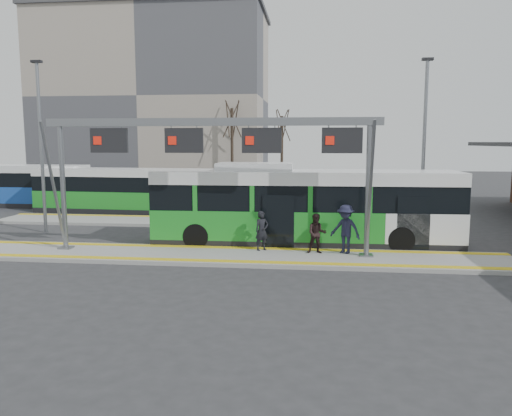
{
  "coord_description": "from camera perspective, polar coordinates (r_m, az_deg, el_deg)",
  "views": [
    {
      "loc": [
        3.44,
        -18.58,
        4.46
      ],
      "look_at": [
        0.98,
        3.0,
        1.56
      ],
      "focal_mm": 35.0,
      "sensor_mm": 36.0,
      "label": 1
    }
  ],
  "objects": [
    {
      "name": "tactile_second",
      "position": [
        29.03,
        -8.42,
        -1.0
      ],
      "size": [
        20.0,
        0.35,
        0.02
      ],
      "color": "gold",
      "rests_on": "platform_second"
    },
    {
      "name": "hero_bus",
      "position": [
        21.58,
        5.49,
        0.02
      ],
      "size": [
        12.96,
        2.99,
        3.55
      ],
      "rotation": [
        0.0,
        0.0,
        0.02
      ],
      "color": "black",
      "rests_on": "ground"
    },
    {
      "name": "tree_mid",
      "position": [
        51.77,
        3.0,
        9.35
      ],
      "size": [
        1.4,
        1.4,
        7.98
      ],
      "color": "#382B21",
      "rests_on": "ground"
    },
    {
      "name": "passenger_c",
      "position": [
        19.61,
        10.19,
        -2.38
      ],
      "size": [
        1.41,
        1.22,
        1.9
      ],
      "primitive_type": "imported",
      "rotation": [
        0.0,
        0.0,
        -0.52
      ],
      "color": "#1D1E35",
      "rests_on": "platform_main"
    },
    {
      "name": "platform_second",
      "position": [
        27.95,
        -9.02,
        -1.52
      ],
      "size": [
        20.0,
        3.0,
        0.15
      ],
      "primitive_type": "cube",
      "color": "gray",
      "rests_on": "ground"
    },
    {
      "name": "passenger_a",
      "position": [
        19.85,
        0.67,
        -2.62
      ],
      "size": [
        0.69,
        0.63,
        1.58
      ],
      "primitive_type": "imported",
      "rotation": [
        0.0,
        0.0,
        0.6
      ],
      "color": "black",
      "rests_on": "platform_main"
    },
    {
      "name": "passenger_b",
      "position": [
        19.46,
        6.97,
        -2.91
      ],
      "size": [
        0.78,
        0.62,
        1.55
      ],
      "primitive_type": "imported",
      "rotation": [
        0.0,
        0.0,
        0.05
      ],
      "color": "black",
      "rests_on": "platform_main"
    },
    {
      "name": "lamp_west",
      "position": [
        26.36,
        -23.36,
        6.81
      ],
      "size": [
        0.5,
        0.25,
        8.27
      ],
      "color": "slate",
      "rests_on": "ground"
    },
    {
      "name": "platform_main",
      "position": [
        19.4,
        -3.9,
        -5.48
      ],
      "size": [
        22.0,
        3.0,
        0.15
      ],
      "primitive_type": "cube",
      "color": "gray",
      "rests_on": "ground"
    },
    {
      "name": "ground",
      "position": [
        19.42,
        -3.89,
        -5.69
      ],
      "size": [
        120.0,
        120.0,
        0.0
      ],
      "primitive_type": "plane",
      "color": "#2D2D30",
      "rests_on": "ground"
    },
    {
      "name": "tree_far",
      "position": [
        55.94,
        -17.86,
        8.5
      ],
      "size": [
        1.4,
        1.4,
        7.49
      ],
      "color": "#382B21",
      "rests_on": "ground"
    },
    {
      "name": "tactile_main",
      "position": [
        19.38,
        -3.9,
        -5.23
      ],
      "size": [
        22.0,
        2.65,
        0.02
      ],
      "color": "gold",
      "rests_on": "platform_main"
    },
    {
      "name": "gantry",
      "position": [
        19.21,
        -4.9,
        7.1
      ],
      "size": [
        13.0,
        1.68,
        5.2
      ],
      "color": "slate",
      "rests_on": "platform_main"
    },
    {
      "name": "bg_bus_green",
      "position": [
        32.68,
        -15.05,
        1.91
      ],
      "size": [
        11.18,
        3.01,
        2.76
      ],
      "rotation": [
        0.0,
        0.0,
        -0.06
      ],
      "color": "black",
      "rests_on": "ground"
    },
    {
      "name": "apartment_block",
      "position": [
        57.5,
        -11.44,
        12.2
      ],
      "size": [
        24.5,
        12.5,
        18.4
      ],
      "color": "#9F9384",
      "rests_on": "ground"
    },
    {
      "name": "bg_bus_blue",
      "position": [
        38.6,
        -26.48,
        2.28
      ],
      "size": [
        10.96,
        2.48,
        2.86
      ],
      "rotation": [
        0.0,
        0.0,
        -0.01
      ],
      "color": "black",
      "rests_on": "ground"
    },
    {
      "name": "lamp_east",
      "position": [
        24.56,
        18.64,
        6.97
      ],
      "size": [
        0.5,
        0.25,
        8.23
      ],
      "color": "slate",
      "rests_on": "ground"
    },
    {
      "name": "tree_left",
      "position": [
        48.2,
        -2.78,
        10.05
      ],
      "size": [
        1.4,
        1.4,
        8.6
      ],
      "color": "#382B21",
      "rests_on": "ground"
    }
  ]
}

